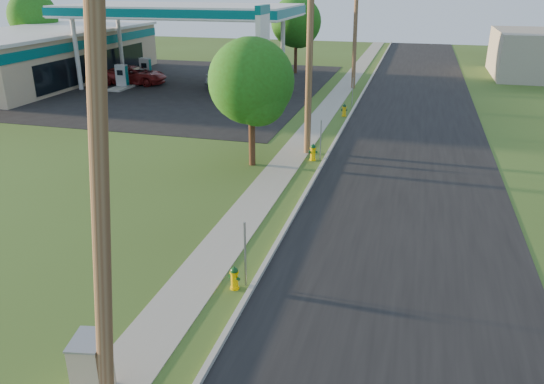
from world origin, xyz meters
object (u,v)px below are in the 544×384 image
object	(u,v)px
tree_lot	(297,24)
fuel_pump_se	(244,76)
hydrant_near	(234,278)
hydrant_far	(344,110)
hydrant_mid	(313,152)
car_silver	(233,79)
price_pylon	(263,31)
utility_pole_near	(100,193)
fuel_pump_nw	(122,79)
car_red	(134,75)
fuel_pump_sw	(146,72)
tree_verge	(253,85)
fuel_pump_ne	(228,85)
tree_back	(33,18)
utility_pole_mid	(310,53)
utility_pole_far	(355,27)
utility_cabinet	(92,368)

from	to	relation	value
tree_lot	fuel_pump_se	bearing A→B (deg)	-112.99
hydrant_near	hydrant_far	bearing A→B (deg)	89.68
hydrant_mid	car_silver	distance (m)	19.32
tree_lot	hydrant_near	world-z (taller)	tree_lot
price_pylon	tree_lot	world-z (taller)	tree_lot
fuel_pump_se	utility_pole_near	bearing A→B (deg)	-75.73
fuel_pump_nw	car_red	world-z (taller)	fuel_pump_nw
fuel_pump_sw	tree_verge	world-z (taller)	tree_verge
fuel_pump_ne	hydrant_far	size ratio (longest dim) A/B	3.90
fuel_pump_sw	hydrant_near	world-z (taller)	fuel_pump_sw
tree_verge	hydrant_near	distance (m)	11.36
fuel_pump_nw	fuel_pump_ne	bearing A→B (deg)	0.00
tree_lot	hydrant_near	bearing A→B (deg)	-79.89
tree_back	car_silver	size ratio (longest dim) A/B	1.64
fuel_pump_sw	fuel_pump_nw	bearing A→B (deg)	-90.00
fuel_pump_ne	price_pylon	xyz separation A→B (m)	(5.00, -7.50, 4.71)
car_red	fuel_pump_ne	bearing A→B (deg)	-108.03
utility_pole_mid	fuel_pump_ne	distance (m)	16.31
utility_pole_near	hydrant_near	size ratio (longest dim) A/B	13.26
utility_pole_mid	car_red	bearing A→B (deg)	140.22
tree_lot	car_silver	world-z (taller)	tree_lot
utility_pole_far	hydrant_near	bearing A→B (deg)	-88.89
fuel_pump_ne	fuel_pump_se	bearing A→B (deg)	90.00
hydrant_mid	price_pylon	bearing A→B (deg)	123.80
car_red	fuel_pump_sw	bearing A→B (deg)	-6.72
fuel_pump_nw	hydrant_near	size ratio (longest dim) A/B	4.48
price_pylon	car_red	world-z (taller)	price_pylon
utility_pole_mid	utility_pole_far	world-z (taller)	utility_pole_mid
hydrant_mid	hydrant_near	bearing A→B (deg)	-89.57
fuel_pump_sw	hydrant_far	xyz separation A→B (m)	(18.62, -8.74, -0.32)
utility_pole_far	tree_back	xyz separation A→B (m)	(-32.28, 3.70, -0.14)
fuel_pump_ne	tree_lot	size ratio (longest dim) A/B	0.46
tree_verge	car_red	bearing A→B (deg)	132.25
utility_pole_near	fuel_pump_sw	size ratio (longest dim) A/B	2.96
hydrant_near	utility_cabinet	xyz separation A→B (m)	(-1.46, -4.75, 0.38)
utility_pole_far	fuel_pump_sw	size ratio (longest dim) A/B	2.97
utility_pole_near	car_silver	distance (m)	35.04
utility_pole_far	fuel_pump_sw	distance (m)	18.39
price_pylon	fuel_pump_sw	bearing A→B (deg)	140.60
tree_back	car_red	bearing A→B (deg)	-25.24
utility_cabinet	car_silver	distance (m)	34.40
utility_pole_mid	tree_lot	size ratio (longest dim) A/B	1.42
utility_pole_mid	price_pylon	distance (m)	6.76
utility_pole_near	utility_pole_mid	world-z (taller)	utility_pole_mid
tree_verge	fuel_pump_se	bearing A→B (deg)	109.32
tree_back	utility_cabinet	size ratio (longest dim) A/B	4.96
fuel_pump_sw	utility_cabinet	distance (m)	38.75
utility_pole_mid	car_red	world-z (taller)	utility_pole_mid
tree_verge	hydrant_near	size ratio (longest dim) A/B	8.26
tree_lot	car_silver	bearing A→B (deg)	-111.94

